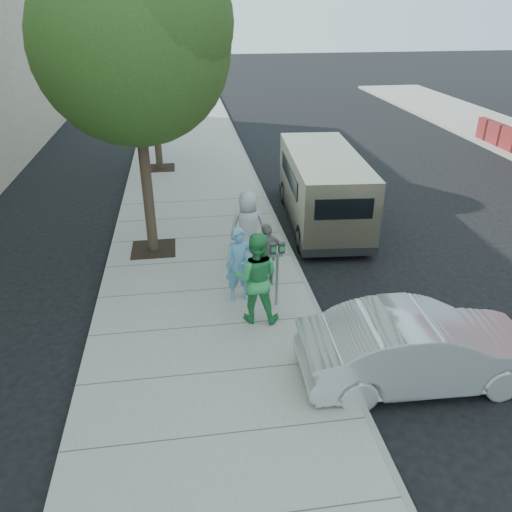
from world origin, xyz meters
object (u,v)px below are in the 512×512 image
object	(u,v)px
person_green_shirt	(256,278)
tree_far	(150,43)
van	(322,187)
tree_near	(134,37)
person_gray_shirt	(248,227)
person_officer	(239,265)
person_striped_polo	(267,254)
sedan	(421,348)
parking_meter	(277,261)

from	to	relation	value
person_green_shirt	tree_far	bearing A→B (deg)	-64.96
tree_far	van	xyz separation A→B (m)	(5.12, -6.08, -3.70)
tree_near	person_gray_shirt	world-z (taller)	tree_near
van	person_officer	xyz separation A→B (m)	(-3.09, -4.41, -0.15)
van	person_striped_polo	xyz separation A→B (m)	(-2.37, -3.85, -0.24)
tree_near	van	bearing A→B (deg)	16.53
person_officer	person_gray_shirt	world-z (taller)	person_gray_shirt
tree_far	person_officer	bearing A→B (deg)	-79.07
tree_near	person_green_shirt	size ratio (longest dim) A/B	3.72
sedan	person_striped_polo	xyz separation A→B (m)	(-2.20, 3.64, 0.22)
van	person_gray_shirt	xyz separation A→B (m)	(-2.65, -2.59, -0.07)
tree_far	person_green_shirt	distance (m)	12.18
parking_meter	person_striped_polo	world-z (taller)	person_striped_polo
parking_meter	person_green_shirt	bearing A→B (deg)	-138.98
sedan	person_officer	xyz separation A→B (m)	(-2.93, 3.08, 0.30)
tree_near	sedan	distance (m)	9.14
tree_far	person_gray_shirt	world-z (taller)	tree_far
person_gray_shirt	parking_meter	bearing A→B (deg)	98.03
parking_meter	person_gray_shirt	size ratio (longest dim) A/B	0.80
tree_near	person_gray_shirt	xyz separation A→B (m)	(2.47, -1.07, -4.43)
sedan	van	bearing A→B (deg)	0.53
person_officer	person_striped_polo	world-z (taller)	person_officer
tree_far	sedan	distance (m)	15.03
person_officer	person_green_shirt	xyz separation A→B (m)	(0.25, -0.88, 0.14)
person_officer	person_gray_shirt	size ratio (longest dim) A/B	0.91
person_gray_shirt	person_officer	bearing A→B (deg)	75.59
sedan	person_gray_shirt	distance (m)	5.51
person_striped_polo	van	bearing A→B (deg)	-154.58
van	person_gray_shirt	size ratio (longest dim) A/B	3.18
tree_far	parking_meter	bearing A→B (deg)	-75.52
tree_near	tree_far	bearing A→B (deg)	90.00
parking_meter	sedan	xyz separation A→B (m)	(2.15, -2.69, -0.54)
tree_far	person_officer	world-z (taller)	tree_far
sedan	person_green_shirt	world-z (taller)	person_green_shirt
person_officer	person_gray_shirt	bearing A→B (deg)	73.88
parking_meter	person_officer	xyz separation A→B (m)	(-0.78, 0.39, -0.24)
tree_far	parking_meter	world-z (taller)	tree_far
person_gray_shirt	person_striped_polo	world-z (taller)	person_gray_shirt
parking_meter	sedan	size ratio (longest dim) A/B	0.35
parking_meter	van	bearing A→B (deg)	62.81
van	person_officer	world-z (taller)	van
person_officer	van	bearing A→B (deg)	52.52
tree_near	person_gray_shirt	distance (m)	5.19
tree_near	van	size ratio (longest dim) A/B	1.23
parking_meter	person_gray_shirt	xyz separation A→B (m)	(-0.34, 2.21, -0.15)
person_green_shirt	person_officer	bearing A→B (deg)	-60.46
parking_meter	person_gray_shirt	bearing A→B (deg)	97.27
van	sedan	size ratio (longest dim) A/B	1.40
parking_meter	person_striped_polo	bearing A→B (deg)	91.93
van	person_gray_shirt	distance (m)	3.71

